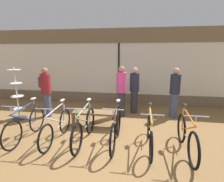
# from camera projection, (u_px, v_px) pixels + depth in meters

# --- Properties ---
(ground_plane) EXTENTS (24.00, 24.00, 0.00)m
(ground_plane) POSITION_uv_depth(u_px,v_px,m) (102.00, 141.00, 4.44)
(ground_plane) COLOR olive
(shop_back_wall) EXTENTS (12.00, 0.08, 3.20)m
(shop_back_wall) POSITION_uv_depth(u_px,v_px,m) (119.00, 66.00, 7.48)
(shop_back_wall) COLOR #7A664C
(shop_back_wall) RESTS_ON ground_plane
(bicycle_far_left) EXTENTS (0.46, 1.70, 1.03)m
(bicycle_far_left) POSITION_uv_depth(u_px,v_px,m) (26.00, 125.00, 4.49)
(bicycle_far_left) COLOR black
(bicycle_far_left) RESTS_ON ground_plane
(bicycle_left) EXTENTS (0.46, 1.68, 1.01)m
(bicycle_left) POSITION_uv_depth(u_px,v_px,m) (57.00, 127.00, 4.40)
(bicycle_left) COLOR black
(bicycle_left) RESTS_ON ground_plane
(bicycle_center_left) EXTENTS (0.46, 1.79, 1.04)m
(bicycle_center_left) POSITION_uv_depth(u_px,v_px,m) (84.00, 127.00, 4.33)
(bicycle_center_left) COLOR black
(bicycle_center_left) RESTS_ON ground_plane
(bicycle_center_right) EXTENTS (0.46, 1.74, 1.05)m
(bicycle_center_right) POSITION_uv_depth(u_px,v_px,m) (116.00, 128.00, 4.23)
(bicycle_center_right) COLOR black
(bicycle_center_right) RESTS_ON ground_plane
(bicycle_right) EXTENTS (0.46, 1.71, 1.01)m
(bicycle_right) POSITION_uv_depth(u_px,v_px,m) (150.00, 133.00, 4.07)
(bicycle_right) COLOR black
(bicycle_right) RESTS_ON ground_plane
(bicycle_far_right) EXTENTS (0.46, 1.76, 1.05)m
(bicycle_far_right) POSITION_uv_depth(u_px,v_px,m) (187.00, 136.00, 3.87)
(bicycle_far_right) COLOR black
(bicycle_far_right) RESTS_ON ground_plane
(accessory_rack) EXTENTS (0.48, 0.48, 1.77)m
(accessory_rack) POSITION_uv_depth(u_px,v_px,m) (17.00, 98.00, 5.81)
(accessory_rack) COLOR #333333
(accessory_rack) RESTS_ON ground_plane
(display_bench) EXTENTS (1.40, 0.44, 0.48)m
(display_bench) POSITION_uv_depth(u_px,v_px,m) (96.00, 114.00, 5.27)
(display_bench) COLOR brown
(display_bench) RESTS_ON ground_plane
(customer_near_rack) EXTENTS (0.48, 0.48, 1.72)m
(customer_near_rack) POSITION_uv_depth(u_px,v_px,m) (175.00, 92.00, 5.93)
(customer_near_rack) COLOR #424C6B
(customer_near_rack) RESTS_ON ground_plane
(customer_by_window) EXTENTS (0.56, 0.51, 1.72)m
(customer_by_window) POSITION_uv_depth(u_px,v_px,m) (46.00, 91.00, 5.99)
(customer_by_window) COLOR #424C6B
(customer_by_window) RESTS_ON ground_plane
(customer_mid_floor) EXTENTS (0.48, 0.48, 1.70)m
(customer_mid_floor) POSITION_uv_depth(u_px,v_px,m) (134.00, 89.00, 6.39)
(customer_mid_floor) COLOR #2D2D38
(customer_mid_floor) RESTS_ON ground_plane
(customer_near_bench) EXTENTS (0.43, 0.43, 1.77)m
(customer_near_bench) POSITION_uv_depth(u_px,v_px,m) (121.00, 90.00, 6.04)
(customer_near_bench) COLOR #2D2D38
(customer_near_bench) RESTS_ON ground_plane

